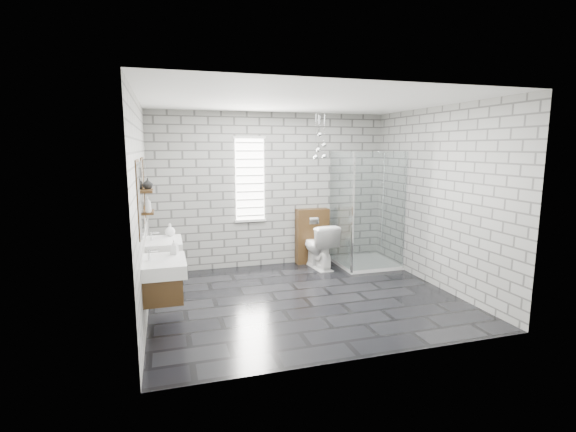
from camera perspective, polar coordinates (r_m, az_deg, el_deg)
name	(u,v)px	position (r m, az deg, el deg)	size (l,w,h in m)	color
floor	(304,298)	(6.01, 2.24, -11.19)	(4.20, 3.60, 0.02)	black
ceiling	(306,100)	(5.66, 2.42, 15.56)	(4.20, 3.60, 0.02)	white
wall_back	(272,190)	(7.40, -2.21, 3.54)	(4.20, 0.02, 2.70)	gray
wall_front	(366,227)	(4.03, 10.67, -1.50)	(4.20, 0.02, 2.70)	gray
wall_left	(141,210)	(5.38, -19.45, 0.84)	(0.02, 3.60, 2.70)	gray
wall_right	(438,198)	(6.66, 19.79, 2.35)	(0.02, 3.60, 2.70)	gray
vanity_left	(161,268)	(4.95, -17.02, -6.79)	(0.47, 0.70, 1.57)	#493016
vanity_right	(161,247)	(5.97, -16.97, -4.05)	(0.47, 0.70, 1.57)	#493016
shelf_lower	(148,212)	(5.34, -18.60, 0.48)	(0.14, 0.30, 0.03)	#493016
shelf_upper	(147,191)	(5.30, -18.75, 3.26)	(0.14, 0.30, 0.03)	#493016
window	(250,180)	(7.27, -5.24, 4.99)	(0.56, 0.05, 1.48)	white
cistern_panel	(312,236)	(7.64, 3.32, -2.74)	(0.60, 0.20, 1.00)	#493016
flush_plate	(314,221)	(7.49, 3.62, -0.65)	(0.18, 0.01, 0.12)	silver
shower_enclosure	(363,239)	(7.48, 10.28, -3.11)	(1.00, 1.00, 2.03)	white
pendant_cluster	(320,148)	(7.17, 4.43, 9.26)	(0.30, 0.23, 0.81)	silver
toilet	(319,246)	(7.34, 4.26, -4.09)	(0.44, 0.77, 0.79)	white
soap_bottle_a	(174,247)	(5.11, -15.32, -4.10)	(0.08, 0.08, 0.18)	#B2B2B2
soap_bottle_b	(170,230)	(6.17, -15.83, -1.82)	(0.14, 0.14, 0.18)	#B2B2B2
soap_bottle_c	(148,205)	(5.21, -18.59, 1.49)	(0.07, 0.07, 0.19)	#B2B2B2
vase	(148,184)	(5.41, -18.64, 4.23)	(0.13, 0.13, 0.13)	#B2B2B2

